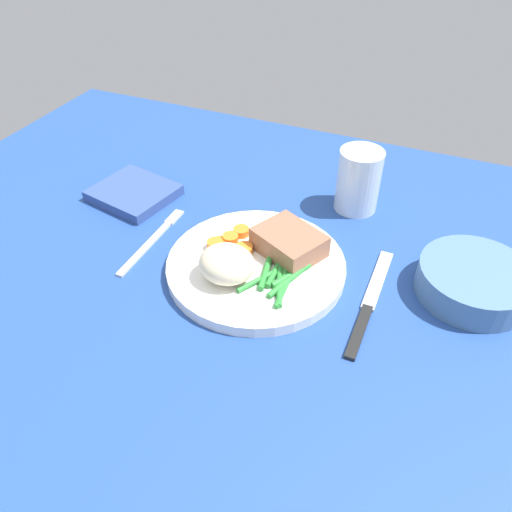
# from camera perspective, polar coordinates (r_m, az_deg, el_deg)

# --- Properties ---
(dining_table) EXTENTS (1.20, 0.90, 0.02)m
(dining_table) POSITION_cam_1_polar(r_m,az_deg,el_deg) (0.70, -0.90, -2.65)
(dining_table) COLOR #234793
(dining_table) RESTS_ON ground
(dinner_plate) EXTENTS (0.24, 0.24, 0.02)m
(dinner_plate) POSITION_cam_1_polar(r_m,az_deg,el_deg) (0.69, 0.00, -1.15)
(dinner_plate) COLOR white
(dinner_plate) RESTS_ON dining_table
(meat_portion) EXTENTS (0.11, 0.10, 0.03)m
(meat_portion) POSITION_cam_1_polar(r_m,az_deg,el_deg) (0.69, 3.73, 1.54)
(meat_portion) COLOR #936047
(meat_portion) RESTS_ON dinner_plate
(mashed_potatoes) EXTENTS (0.07, 0.07, 0.05)m
(mashed_potatoes) POSITION_cam_1_polar(r_m,az_deg,el_deg) (0.65, -3.30, -0.88)
(mashed_potatoes) COLOR beige
(mashed_potatoes) RESTS_ON dinner_plate
(carrot_slices) EXTENTS (0.06, 0.07, 0.01)m
(carrot_slices) POSITION_cam_1_polar(r_m,az_deg,el_deg) (0.71, -2.85, 1.56)
(carrot_slices) COLOR orange
(carrot_slices) RESTS_ON dinner_plate
(green_beans) EXTENTS (0.07, 0.10, 0.01)m
(green_beans) POSITION_cam_1_polar(r_m,az_deg,el_deg) (0.66, 2.57, -2.41)
(green_beans) COLOR #2D8C38
(green_beans) RESTS_ON dinner_plate
(fork) EXTENTS (0.01, 0.17, 0.00)m
(fork) POSITION_cam_1_polar(r_m,az_deg,el_deg) (0.76, -11.63, 1.64)
(fork) COLOR silver
(fork) RESTS_ON dining_table
(knife) EXTENTS (0.02, 0.20, 0.01)m
(knife) POSITION_cam_1_polar(r_m,az_deg,el_deg) (0.66, 12.58, -5.18)
(knife) COLOR black
(knife) RESTS_ON dining_table
(water_glass) EXTENTS (0.07, 0.07, 0.10)m
(water_glass) POSITION_cam_1_polar(r_m,az_deg,el_deg) (0.81, 11.35, 7.87)
(water_glass) COLOR silver
(water_glass) RESTS_ON dining_table
(salad_bowl) EXTENTS (0.14, 0.14, 0.04)m
(salad_bowl) POSITION_cam_1_polar(r_m,az_deg,el_deg) (0.71, 23.30, -2.46)
(salad_bowl) COLOR #4C7299
(salad_bowl) RESTS_ON dining_table
(napkin) EXTENTS (0.14, 0.13, 0.02)m
(napkin) POSITION_cam_1_polar(r_m,az_deg,el_deg) (0.86, -13.53, 6.90)
(napkin) COLOR #334C8C
(napkin) RESTS_ON dining_table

